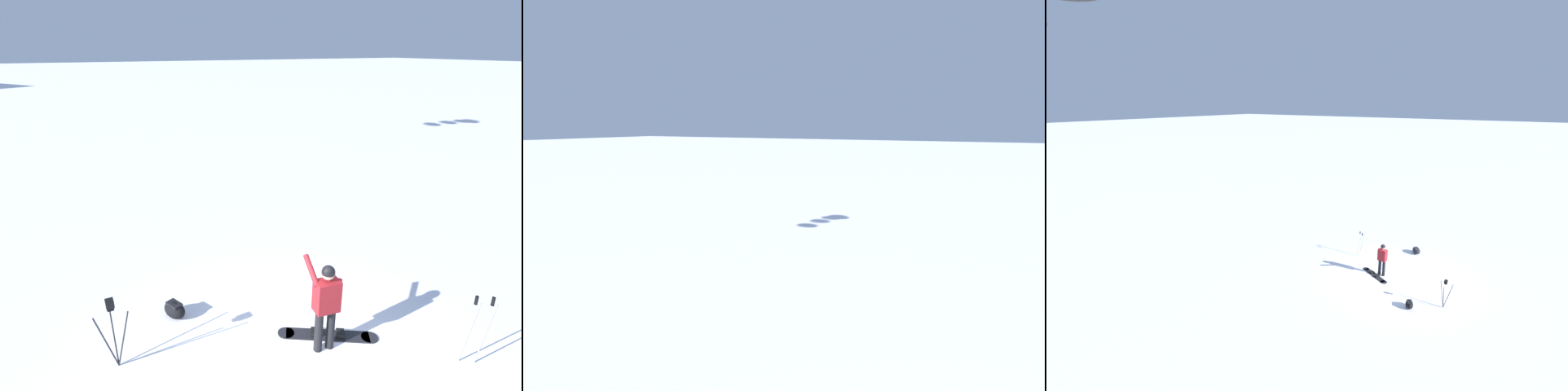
{
  "view_description": "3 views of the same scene",
  "coord_description": "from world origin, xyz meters",
  "views": [
    {
      "loc": [
        -2.67,
        -4.12,
        4.77
      ],
      "look_at": [
        0.47,
        2.0,
        2.22
      ],
      "focal_mm": 27.58,
      "sensor_mm": 36.0,
      "label": 1
    },
    {
      "loc": [
        -6.89,
        0.36,
        5.63
      ],
      "look_at": [
        0.97,
        4.93,
        4.41
      ],
      "focal_mm": 38.31,
      "sensor_mm": 36.0,
      "label": 2
    },
    {
      "loc": [
        -4.65,
        14.72,
        8.12
      ],
      "look_at": [
        1.16,
        6.04,
        5.25
      ],
      "focal_mm": 23.81,
      "sensor_mm": 36.0,
      "label": 3
    }
  ],
  "objects": []
}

